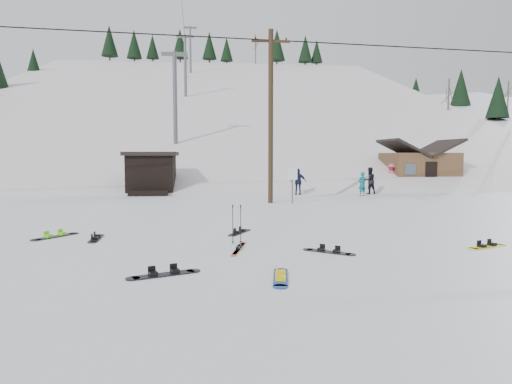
{
  "coord_description": "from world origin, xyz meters",
  "views": [
    {
      "loc": [
        -1.32,
        -9.85,
        2.53
      ],
      "look_at": [
        0.16,
        4.03,
        1.4
      ],
      "focal_mm": 32.0,
      "sensor_mm": 36.0,
      "label": 1
    }
  ],
  "objects": [
    {
      "name": "utility_pole",
      "position": [
        2.0,
        14.0,
        4.68
      ],
      "size": [
        2.0,
        0.26,
        9.0
      ],
      "color": "#3A2819",
      "rests_on": "ground"
    },
    {
      "name": "board_scatter_b",
      "position": [
        -4.69,
        4.21,
        0.03
      ],
      "size": [
        0.34,
        1.46,
        0.1
      ],
      "rotation": [
        0.0,
        0.0,
        1.62
      ],
      "color": "black",
      "rests_on": "ground"
    },
    {
      "name": "treeline_crest",
      "position": [
        0.0,
        86.0,
        0.0
      ],
      "size": [
        50.0,
        6.0,
        10.0
      ],
      "primitive_type": null,
      "color": "black",
      "rests_on": "ski_slope"
    },
    {
      "name": "hero_skis",
      "position": [
        -0.49,
        2.26,
        0.03
      ],
      "size": [
        0.54,
        1.86,
        0.1
      ],
      "rotation": [
        0.0,
        0.0,
        -0.23
      ],
      "color": "#AA3511",
      "rests_on": "ground"
    },
    {
      "name": "board_scatter_c",
      "position": [
        -6.03,
        4.69,
        0.03
      ],
      "size": [
        1.11,
        1.37,
        0.11
      ],
      "rotation": [
        0.0,
        0.0,
        0.92
      ],
      "color": "black",
      "rests_on": "ground"
    },
    {
      "name": "ski_poles",
      "position": [
        -0.5,
        3.05,
        0.58
      ],
      "size": [
        0.31,
        0.08,
        1.12
      ],
      "color": "black",
      "rests_on": "ground"
    },
    {
      "name": "ridge_right",
      "position": [
        38.0,
        50.0,
        -11.0
      ],
      "size": [
        45.66,
        93.98,
        54.59
      ],
      "primitive_type": "cube",
      "rotation": [
        0.21,
        -0.05,
        -0.12
      ],
      "color": "silver",
      "rests_on": "ground"
    },
    {
      "name": "trail_sign",
      "position": [
        3.1,
        13.58,
        1.27
      ],
      "size": [
        0.5,
        0.09,
        1.85
      ],
      "color": "#595B60",
      "rests_on": "ground"
    },
    {
      "name": "lift_tower_near",
      "position": [
        -4.0,
        30.0,
        7.86
      ],
      "size": [
        2.2,
        0.36,
        8.0
      ],
      "color": "#595B60",
      "rests_on": "ski_slope"
    },
    {
      "name": "skier_pink",
      "position": [
        12.36,
        22.88,
        0.95
      ],
      "size": [
        1.3,
        0.84,
        1.9
      ],
      "primitive_type": "imported",
      "rotation": [
        0.0,
        0.0,
        3.03
      ],
      "color": "#C84664",
      "rests_on": "ground"
    },
    {
      "name": "skier_navy",
      "position": [
        4.46,
        18.74,
        0.84
      ],
      "size": [
        1.03,
        0.55,
        1.68
      ],
      "primitive_type": "imported",
      "rotation": [
        0.0,
        0.0,
        2.99
      ],
      "color": "#181A3C",
      "rests_on": "ground"
    },
    {
      "name": "cabin",
      "position": [
        15.0,
        24.0,
        1.48
      ],
      "size": [
        5.39,
        4.4,
        3.77
      ],
      "color": "brown",
      "rests_on": "ground"
    },
    {
      "name": "ski_slope",
      "position": [
        0.0,
        55.0,
        -12.0
      ],
      "size": [
        60.0,
        85.24,
        65.97
      ],
      "primitive_type": "cube",
      "rotation": [
        0.31,
        0.0,
        0.0
      ],
      "color": "silver",
      "rests_on": "ground"
    },
    {
      "name": "lift_hut",
      "position": [
        -5.0,
        20.94,
        1.36
      ],
      "size": [
        3.4,
        4.1,
        2.75
      ],
      "color": "black",
      "rests_on": "ground"
    },
    {
      "name": "hero_snowboard",
      "position": [
        0.16,
        -0.76,
        0.03
      ],
      "size": [
        0.5,
        1.54,
        0.11
      ],
      "rotation": [
        0.0,
        0.0,
        1.4
      ],
      "color": "#193EA2",
      "rests_on": "ground"
    },
    {
      "name": "lift_tower_far",
      "position": [
        -4.0,
        70.0,
        20.86
      ],
      "size": [
        2.2,
        0.36,
        8.0
      ],
      "color": "#595B60",
      "rests_on": "ski_slope"
    },
    {
      "name": "board_scatter_d",
      "position": [
        1.81,
        1.59,
        0.03
      ],
      "size": [
        1.21,
        1.0,
        0.1
      ],
      "rotation": [
        0.0,
        0.0,
        -0.66
      ],
      "color": "black",
      "rests_on": "ground"
    },
    {
      "name": "board_scatter_a",
      "position": [
        -2.25,
        -0.25,
        0.03
      ],
      "size": [
        1.51,
        0.79,
        0.11
      ],
      "rotation": [
        0.0,
        0.0,
        0.38
      ],
      "color": "black",
      "rests_on": "ground"
    },
    {
      "name": "ground",
      "position": [
        0.0,
        0.0,
        0.0
      ],
      "size": [
        200.0,
        200.0,
        0.0
      ],
      "primitive_type": "plane",
      "color": "silver",
      "rests_on": "ground"
    },
    {
      "name": "lift_tower_mid",
      "position": [
        -4.0,
        50.0,
        14.36
      ],
      "size": [
        2.2,
        0.36,
        8.0
      ],
      "color": "#595B60",
      "rests_on": "ski_slope"
    },
    {
      "name": "skier_dark",
      "position": [
        9.18,
        18.84,
        0.87
      ],
      "size": [
        0.95,
        0.81,
        1.74
      ],
      "primitive_type": "imported",
      "rotation": [
        0.0,
        0.0,
        3.33
      ],
      "color": "black",
      "rests_on": "ground"
    },
    {
      "name": "skier_teal",
      "position": [
        8.19,
        17.41,
        0.75
      ],
      "size": [
        0.64,
        0.54,
        1.49
      ],
      "primitive_type": "imported",
      "rotation": [
        0.0,
        0.0,
        3.53
      ],
      "color": "#0B6574",
      "rests_on": "ground"
    },
    {
      "name": "board_scatter_f",
      "position": [
        -0.29,
        4.81,
        0.03
      ],
      "size": [
        0.82,
        1.27,
        0.1
      ],
      "rotation": [
        0.0,
        0.0,
        1.06
      ],
      "color": "black",
      "rests_on": "ground"
    },
    {
      "name": "board_scatter_e",
      "position": [
        6.33,
        1.8,
        0.03
      ],
      "size": [
        1.43,
        0.77,
        0.11
      ],
      "rotation": [
        0.0,
        0.0,
        0.4
      ],
      "color": "#FFF21C",
      "rests_on": "ground"
    }
  ]
}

